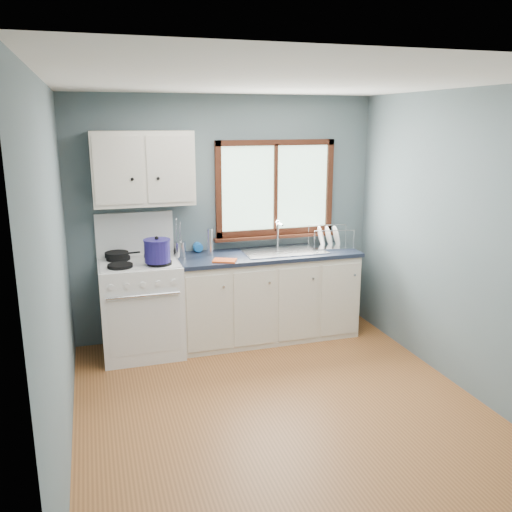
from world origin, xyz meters
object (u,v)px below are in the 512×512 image
object	(u,v)px
sink	(284,257)
utensil_crock	(179,249)
gas_range	(141,305)
base_cabinets	(267,300)
skillet	(117,254)
stockpot	(157,250)
thermos	(210,242)
dish_rack	(330,241)

from	to	relation	value
sink	utensil_crock	world-z (taller)	utensil_crock
gas_range	base_cabinets	size ratio (longest dim) A/B	0.74
base_cabinets	skillet	distance (m)	1.61
stockpot	sink	bearing A→B (deg)	8.14
stockpot	utensil_crock	size ratio (longest dim) A/B	0.76
gas_range	base_cabinets	world-z (taller)	gas_range
thermos	stockpot	bearing A→B (deg)	-154.66
gas_range	stockpot	size ratio (longest dim) A/B	4.52
gas_range	skillet	distance (m)	0.54
base_cabinets	sink	bearing A→B (deg)	-0.13
base_cabinets	stockpot	world-z (taller)	stockpot
base_cabinets	gas_range	bearing A→B (deg)	-179.18
skillet	dish_rack	xyz separation A→B (m)	(2.22, -0.07, -0.00)
stockpot	thermos	xyz separation A→B (m)	(0.56, 0.26, -0.01)
base_cabinets	utensil_crock	xyz separation A→B (m)	(-0.89, 0.10, 0.59)
thermos	dish_rack	xyz separation A→B (m)	(1.31, -0.02, -0.08)
gas_range	utensil_crock	size ratio (longest dim) A/B	3.45
gas_range	utensil_crock	xyz separation A→B (m)	(0.41, 0.11, 0.51)
sink	utensil_crock	xyz separation A→B (m)	(-1.07, 0.10, 0.14)
sink	skillet	xyz separation A→B (m)	(-1.67, 0.13, 0.12)
gas_range	stockpot	world-z (taller)	gas_range
stockpot	thermos	distance (m)	0.62
stockpot	base_cabinets	bearing A→B (deg)	9.42
gas_range	dish_rack	bearing A→B (deg)	2.15
skillet	thermos	distance (m)	0.91
stockpot	gas_range	bearing A→B (deg)	133.37
gas_range	dish_rack	distance (m)	2.09
sink	dish_rack	bearing A→B (deg)	6.08
base_cabinets	thermos	size ratio (longest dim) A/B	6.82
thermos	sink	bearing A→B (deg)	-5.62
dish_rack	skillet	bearing A→B (deg)	-170.81
gas_range	skillet	world-z (taller)	gas_range
skillet	thermos	bearing A→B (deg)	-11.48
skillet	base_cabinets	bearing A→B (deg)	-13.09
sink	dish_rack	xyz separation A→B (m)	(0.54, 0.06, 0.12)
base_cabinets	skillet	bearing A→B (deg)	175.20
base_cabinets	utensil_crock	bearing A→B (deg)	173.91
gas_range	base_cabinets	bearing A→B (deg)	0.82
stockpot	utensil_crock	world-z (taller)	utensil_crock
utensil_crock	dish_rack	distance (m)	1.62
sink	dish_rack	size ratio (longest dim) A/B	1.69
thermos	dish_rack	bearing A→B (deg)	-0.76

